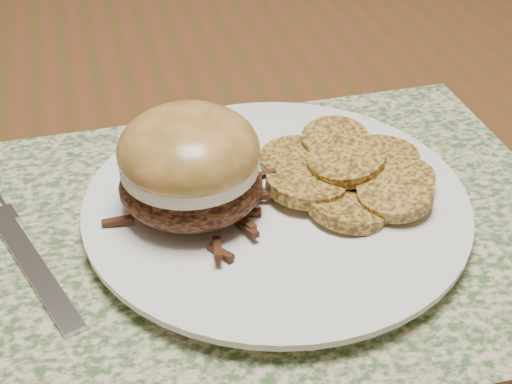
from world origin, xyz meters
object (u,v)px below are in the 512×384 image
pork_sandwich (190,165)px  fork (23,251)px  dinner_plate (276,206)px  dining_table (74,268)px

pork_sandwich → fork: (-0.12, 0.00, -0.05)m
dinner_plate → pork_sandwich: (-0.06, 0.00, 0.04)m
pork_sandwich → fork: pork_sandwich is taller
dinner_plate → pork_sandwich: size_ratio=2.03×
dining_table → pork_sandwich: pork_sandwich is taller
dining_table → dinner_plate: 0.19m
dinner_plate → fork: bearing=178.7°
dining_table → dinner_plate: dinner_plate is taller
dinner_plate → fork: dinner_plate is taller
fork → dining_table: bearing=50.6°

